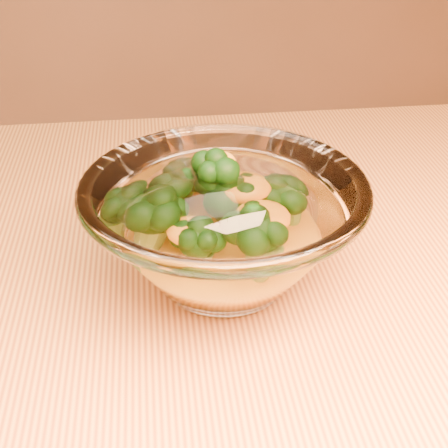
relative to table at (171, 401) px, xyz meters
name	(u,v)px	position (x,y,z in m)	size (l,w,h in m)	color
table	(171,401)	(0.00, 0.00, 0.00)	(1.20, 0.80, 0.75)	#CA893C
glass_bowl	(224,229)	(0.05, 0.04, 0.15)	(0.23, 0.23, 0.10)	white
cheese_sauce	(224,251)	(0.05, 0.04, 0.13)	(0.11, 0.11, 0.03)	orange
broccoli_heap	(208,211)	(0.04, 0.05, 0.16)	(0.15, 0.13, 0.08)	black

